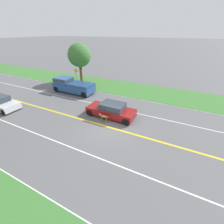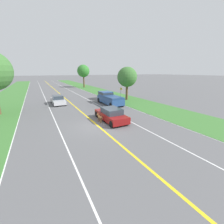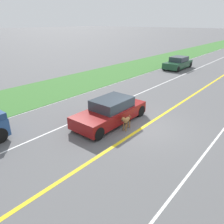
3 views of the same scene
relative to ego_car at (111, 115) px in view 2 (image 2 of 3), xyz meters
name	(u,v)px [view 2 (image 2 of 3)]	position (x,y,z in m)	size (l,w,h in m)	color
ground_plane	(98,126)	(-1.83, -0.71, -0.66)	(400.00, 400.00, 0.00)	#5B5B5E
centre_divider_line	(98,126)	(-1.83, -0.71, -0.66)	(0.18, 160.00, 0.01)	yellow
lane_edge_line_right	(153,116)	(5.17, -0.71, -0.66)	(0.14, 160.00, 0.01)	white
lane_edge_line_left	(12,140)	(-8.83, -0.71, -0.66)	(0.14, 160.00, 0.01)	white
lane_dash_same_dir	(128,120)	(1.67, -0.71, -0.66)	(0.10, 160.00, 0.01)	white
lane_dash_oncoming	(60,132)	(-5.33, -0.71, -0.66)	(0.10, 160.00, 0.01)	white
grass_verge_right	(171,113)	(8.17, -0.71, -0.64)	(6.00, 160.00, 0.03)	#3D7533
ego_car	(111,115)	(0.00, 0.00, 0.00)	(1.91, 4.67, 1.41)	maroon
dog	(99,117)	(-1.26, 0.21, -0.12)	(0.34, 1.11, 0.86)	olive
pickup_truck	(109,98)	(3.55, 7.74, 0.28)	(2.13, 5.70, 1.85)	#284C84
oncoming_car	(58,100)	(-3.77, 11.52, -0.03)	(1.84, 4.43, 1.35)	silver
roadside_tree_right_near	(127,77)	(7.97, 9.51, 3.43)	(3.51, 3.51, 5.88)	brown
roadside_tree_right_far	(83,71)	(7.61, 34.98, 4.50)	(3.91, 3.91, 7.15)	brown
street_sign	(121,92)	(6.70, 9.48, 0.81)	(0.11, 0.64, 2.33)	gray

